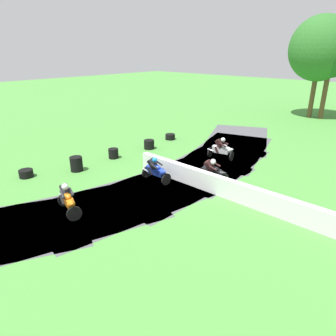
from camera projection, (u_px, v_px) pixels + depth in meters
name	position (u px, v px, depth m)	size (l,w,h in m)	color
ground_plane	(180.00, 180.00, 15.64)	(120.00, 120.00, 0.00)	#4C933D
track_asphalt	(166.00, 175.00, 16.24)	(8.47, 27.03, 0.01)	#515156
safety_barrier	(279.00, 206.00, 12.12)	(0.30, 15.68, 0.90)	white
motorcycle_lead_orange	(68.00, 199.00, 12.21)	(1.70, 1.05, 1.42)	black
motorcycle_chase_blue	(156.00, 170.00, 15.22)	(1.69, 0.78, 1.43)	black
motorcycle_trailing_black	(213.00, 171.00, 15.06)	(1.68, 0.90, 1.43)	black
motorcycle_fourth_white	(222.00, 149.00, 18.40)	(1.69, 0.94, 1.42)	black
tire_stack_near	(26.00, 173.00, 15.97)	(0.71, 0.71, 0.40)	black
tire_stack_mid_a	(76.00, 164.00, 16.73)	(0.67, 0.67, 0.80)	black
tire_stack_mid_b	(113.00, 153.00, 18.73)	(0.60, 0.60, 0.60)	black
tire_stack_far	(149.00, 144.00, 20.50)	(0.69, 0.69, 0.60)	black
tire_stack_extra_a	(170.00, 137.00, 22.68)	(0.71, 0.71, 0.40)	black
tree_far_left	(320.00, 49.00, 27.95)	(5.55, 5.55, 9.24)	brown
tree_mid_rise	(332.00, 52.00, 27.45)	(4.35, 4.35, 8.33)	brown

